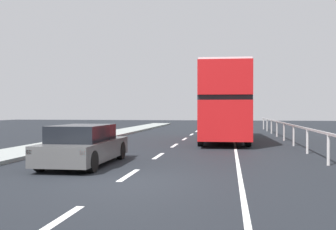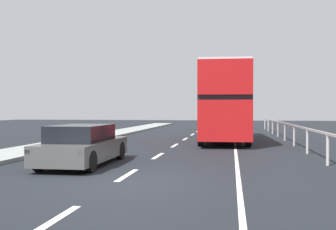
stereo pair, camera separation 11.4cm
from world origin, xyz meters
The scene contains 5 objects.
ground_plane centered at (0.00, 0.00, -0.05)m, with size 74.65×120.00×0.10m, color black.
lane_paint_markings centered at (1.90, 8.56, 0.00)m, with size 3.18×46.00×0.01m.
bridge_side_railing centered at (5.95, 9.00, 0.87)m, with size 0.10×42.00×1.07m.
double_decker_bus_red centered at (2.37, 13.55, 2.28)m, with size 2.93×10.29×4.25m.
hatchback_car_near centered at (-1.98, 2.67, 0.64)m, with size 1.82×4.55×1.32m.
Camera 2 is at (2.86, -9.70, 1.81)m, focal length 42.14 mm.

